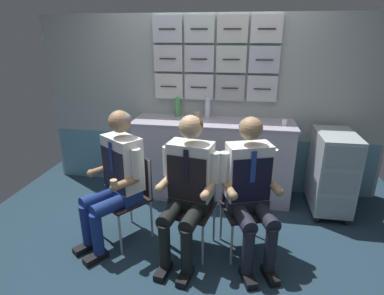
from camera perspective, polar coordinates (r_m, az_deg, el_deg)
The scene contains 14 objects.
ground at distance 3.13m, azimuth -0.21°, elevation -18.37°, with size 4.80×4.80×0.04m, color #203645.
galley_bulkhead at distance 3.89m, azimuth 3.23°, elevation 7.91°, with size 4.20×0.14×2.15m.
galley_counter at distance 3.80m, azimuth 3.77°, elevation -2.20°, with size 1.88×0.53×0.97m.
service_trolley at distance 3.79m, azimuth 24.22°, elevation -3.90°, with size 0.40×0.65×0.93m.
folding_chair_left at distance 3.11m, azimuth -10.93°, elevation -7.32°, with size 0.56×0.56×0.83m.
crew_member_left at distance 2.95m, azimuth -13.70°, elevation -4.68°, with size 0.65×0.71×1.30m.
folding_chair_right at distance 2.92m, azimuth 0.28°, elevation -8.85°, with size 0.46×0.47×0.83m.
crew_member_right at distance 2.69m, azimuth -0.81°, elevation -6.51°, with size 0.53×0.68×1.30m.
folding_chair_near_trolley at distance 2.95m, azimuth 9.37°, elevation -8.86°, with size 0.51×0.51×0.83m.
crew_member_near_trolley at distance 2.72m, azimuth 10.67°, elevation -6.73°, with size 0.55×0.70×1.29m.
water_bottle_short at distance 3.74m, azimuth 2.77°, elevation 7.38°, with size 0.06×0.06×0.28m.
water_bottle_clear at distance 3.83m, azimuth -2.69°, elevation 7.52°, with size 0.07×0.07×0.26m.
espresso_cup_small at distance 3.61m, azimuth 16.59°, elevation 4.45°, with size 0.06×0.06×0.07m.
paper_cup_tan at distance 3.74m, azimuth 0.94°, elevation 5.93°, with size 0.07×0.07×0.08m.
Camera 1 is at (0.40, -2.41, 1.93)m, focal length 29.12 mm.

